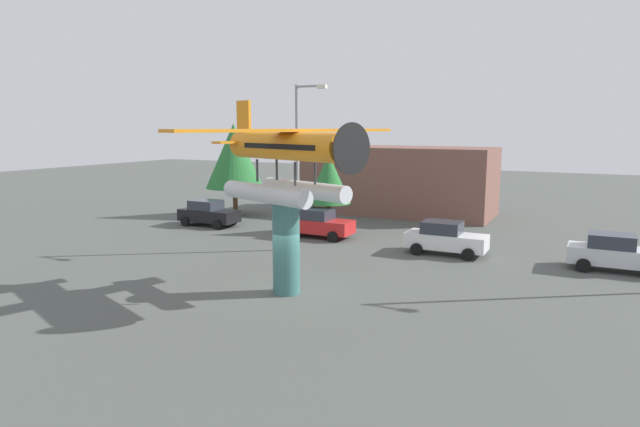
% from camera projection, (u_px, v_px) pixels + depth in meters
% --- Properties ---
extents(ground_plane, '(140.00, 140.00, 0.00)m').
position_uv_depth(ground_plane, '(287.00, 293.00, 22.07)').
color(ground_plane, '#4C514C').
extents(display_pedestal, '(1.10, 1.10, 3.83)m').
position_uv_depth(display_pedestal, '(286.00, 247.00, 21.76)').
color(display_pedestal, '#386B66').
rests_on(display_pedestal, ground).
extents(floatplane_monument, '(7.19, 10.12, 4.00)m').
position_uv_depth(floatplane_monument, '(287.00, 158.00, 21.10)').
color(floatplane_monument, silver).
rests_on(floatplane_monument, display_pedestal).
extents(car_near_black, '(4.20, 2.02, 1.76)m').
position_uv_depth(car_near_black, '(208.00, 213.00, 37.06)').
color(car_near_black, black).
rests_on(car_near_black, ground).
extents(car_mid_red, '(4.20, 2.02, 1.76)m').
position_uv_depth(car_mid_red, '(318.00, 223.00, 33.14)').
color(car_mid_red, red).
rests_on(car_mid_red, ground).
extents(car_far_white, '(4.20, 2.02, 1.76)m').
position_uv_depth(car_far_white, '(445.00, 238.00, 28.71)').
color(car_far_white, white).
rests_on(car_far_white, ground).
extents(car_distant_silver, '(4.20, 2.02, 1.76)m').
position_uv_depth(car_distant_silver, '(615.00, 253.00, 25.34)').
color(car_distant_silver, silver).
rests_on(car_distant_silver, ground).
extents(streetlight_primary, '(1.84, 0.28, 8.93)m').
position_uv_depth(streetlight_primary, '(300.00, 157.00, 28.97)').
color(streetlight_primary, gray).
rests_on(streetlight_primary, ground).
extents(storefront_building, '(14.36, 6.15, 5.21)m').
position_uv_depth(storefront_building, '(399.00, 180.00, 42.25)').
color(storefront_building, brown).
rests_on(storefront_building, ground).
extents(tree_west, '(4.38, 4.38, 7.00)m').
position_uv_depth(tree_west, '(234.00, 156.00, 40.85)').
color(tree_west, brown).
rests_on(tree_west, ground).
extents(tree_east, '(2.83, 2.83, 5.05)m').
position_uv_depth(tree_east, '(329.00, 179.00, 34.25)').
color(tree_east, brown).
rests_on(tree_east, ground).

